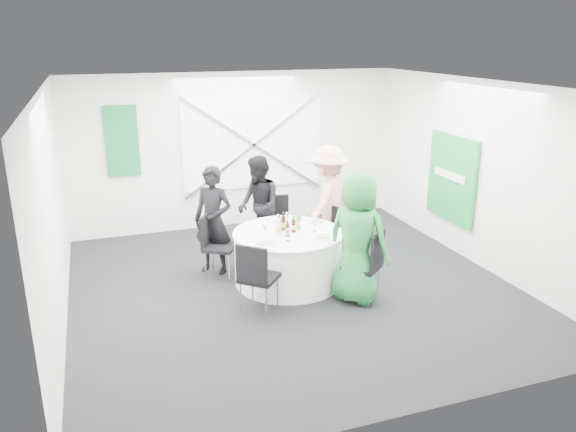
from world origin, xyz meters
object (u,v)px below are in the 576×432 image
object	(u,v)px
person_woman_pink	(327,201)
green_water_bottle	(299,221)
chair_front_right	(368,261)
chair_back	(277,220)
chair_front_left	(256,273)
clear_water_bottle	(278,228)
chair_back_left	(214,241)
person_woman_green	(358,238)
banquet_table	(288,257)
chair_back_right	(335,232)
person_man_back_left	(213,221)
person_man_back	(259,206)

from	to	relation	value
person_woman_pink	green_water_bottle	world-z (taller)	person_woman_pink
chair_front_right	chair_back	bearing A→B (deg)	-115.63
chair_front_left	clear_water_bottle	xyz separation A→B (m)	(0.53, 0.71, 0.31)
chair_back_left	clear_water_bottle	distance (m)	1.06
chair_back	person_woman_green	bearing A→B (deg)	-66.68
clear_water_bottle	banquet_table	bearing A→B (deg)	27.19
chair_front_left	person_woman_green	xyz separation A→B (m)	(1.37, -0.04, 0.31)
chair_back	green_water_bottle	bearing A→B (deg)	-80.86
green_water_bottle	chair_back_right	bearing A→B (deg)	25.28
chair_front_left	green_water_bottle	xyz separation A→B (m)	(0.90, 0.89, 0.30)
green_water_bottle	banquet_table	bearing A→B (deg)	-155.82
person_woman_green	banquet_table	bearing A→B (deg)	0.00
chair_back	person_woman_green	distance (m)	2.08
banquet_table	chair_back	distance (m)	1.20
chair_back_right	chair_front_left	bearing A→B (deg)	-77.89
chair_back_right	person_woman_pink	size ratio (longest dim) A/B	0.49
person_woman_pink	chair_back_right	bearing A→B (deg)	44.26
chair_back_left	person_woman_green	distance (m)	2.16
chair_back_right	person_man_back_left	size ratio (longest dim) A/B	0.55
person_woman_green	clear_water_bottle	world-z (taller)	person_woman_green
banquet_table	chair_front_right	distance (m)	1.23
chair_front_left	chair_back_right	bearing A→B (deg)	-101.47
chair_back_left	person_man_back_left	world-z (taller)	person_man_back_left
chair_back_left	person_man_back	bearing A→B (deg)	-22.18
person_man_back	green_water_bottle	world-z (taller)	person_man_back
chair_back	chair_front_left	distance (m)	2.18
chair_back_left	person_woman_green	world-z (taller)	person_woman_green
banquet_table	green_water_bottle	size ratio (longest dim) A/B	5.46
chair_back	chair_back_right	bearing A→B (deg)	-35.57
banquet_table	chair_back_left	distance (m)	1.11
banquet_table	person_man_back	bearing A→B (deg)	92.98
chair_front_left	person_man_back	world-z (taller)	person_man_back
chair_back_left	chair_front_left	size ratio (longest dim) A/B	0.97
banquet_table	chair_front_left	bearing A→B (deg)	-131.37
chair_back	person_woman_pink	bearing A→B (deg)	-13.87
person_man_back_left	person_woman_green	size ratio (longest dim) A/B	0.92
chair_front_right	chair_front_left	bearing A→B (deg)	-45.38
chair_back_left	person_woman_pink	world-z (taller)	person_woman_pink
person_man_back	chair_back_right	bearing A→B (deg)	47.74
chair_front_right	person_man_back	size ratio (longest dim) A/B	0.61
chair_back	chair_back_left	distance (m)	1.32
chair_back_right	chair_front_left	distance (m)	2.04
person_man_back	person_woman_green	distance (m)	2.21
person_man_back_left	person_woman_pink	distance (m)	1.87
chair_back	green_water_bottle	distance (m)	1.12
banquet_table	person_man_back	world-z (taller)	person_man_back
green_water_bottle	person_woman_green	bearing A→B (deg)	-62.96
chair_front_right	person_woman_pink	bearing A→B (deg)	-136.16
chair_back_left	green_water_bottle	bearing A→B (deg)	-82.08
chair_back_right	chair_front_left	size ratio (longest dim) A/B	0.91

